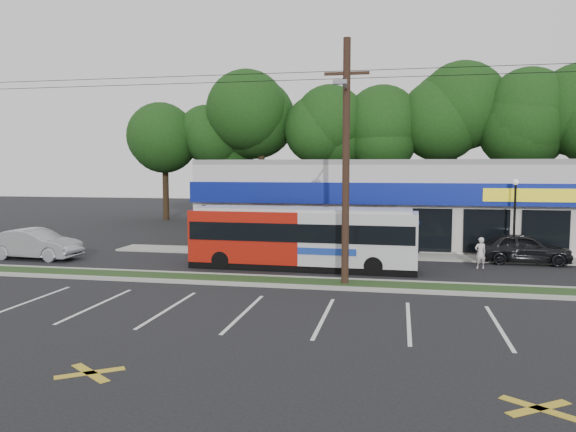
# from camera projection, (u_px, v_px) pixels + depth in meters

# --- Properties ---
(ground) EXTENTS (120.00, 120.00, 0.00)m
(ground) POSITION_uv_depth(u_px,v_px,m) (268.00, 288.00, 22.71)
(ground) COLOR black
(ground) RESTS_ON ground
(grass_strip) EXTENTS (40.00, 1.60, 0.12)m
(grass_strip) POSITION_uv_depth(u_px,v_px,m) (274.00, 281.00, 23.68)
(grass_strip) COLOR #1B3114
(grass_strip) RESTS_ON ground
(curb_south) EXTENTS (40.00, 0.25, 0.14)m
(curb_south) POSITION_uv_depth(u_px,v_px,m) (269.00, 285.00, 22.85)
(curb_south) COLOR #9E9E93
(curb_south) RESTS_ON ground
(curb_north) EXTENTS (40.00, 0.25, 0.14)m
(curb_north) POSITION_uv_depth(u_px,v_px,m) (278.00, 277.00, 24.51)
(curb_north) COLOR #9E9E93
(curb_north) RESTS_ON ground
(sidewalk) EXTENTS (32.00, 2.20, 0.10)m
(sidewalk) POSITION_uv_depth(u_px,v_px,m) (396.00, 256.00, 30.52)
(sidewalk) COLOR #9E9E93
(sidewalk) RESTS_ON ground
(strip_mall) EXTENTS (25.00, 12.55, 5.30)m
(strip_mall) POSITION_uv_depth(u_px,v_px,m) (405.00, 201.00, 36.95)
(strip_mall) COLOR beige
(strip_mall) RESTS_ON ground
(utility_pole) EXTENTS (50.00, 2.77, 10.00)m
(utility_pole) POSITION_uv_depth(u_px,v_px,m) (342.00, 154.00, 22.59)
(utility_pole) COLOR black
(utility_pole) RESTS_ON ground
(lamp_post) EXTENTS (0.30, 0.30, 4.25)m
(lamp_post) POSITION_uv_depth(u_px,v_px,m) (515.00, 210.00, 28.93)
(lamp_post) COLOR black
(lamp_post) RESTS_ON ground
(tree_line) EXTENTS (46.76, 6.76, 11.83)m
(tree_line) POSITION_uv_depth(u_px,v_px,m) (387.00, 124.00, 46.59)
(tree_line) COLOR black
(tree_line) RESTS_ON ground
(metrobus) EXTENTS (10.91, 2.57, 2.92)m
(metrobus) POSITION_uv_depth(u_px,v_px,m) (303.00, 237.00, 26.85)
(metrobus) COLOR #A5170C
(metrobus) RESTS_ON ground
(car_dark) EXTENTS (4.62, 2.00, 1.55)m
(car_dark) POSITION_uv_depth(u_px,v_px,m) (524.00, 248.00, 28.39)
(car_dark) COLOR black
(car_dark) RESTS_ON ground
(car_silver) EXTENTS (4.96, 1.96, 1.61)m
(car_silver) POSITION_uv_depth(u_px,v_px,m) (35.00, 244.00, 29.71)
(car_silver) COLOR #95979C
(car_silver) RESTS_ON ground
(pedestrian_a) EXTENTS (0.63, 0.50, 1.52)m
(pedestrian_a) POSITION_uv_depth(u_px,v_px,m) (480.00, 253.00, 26.89)
(pedestrian_a) COLOR silver
(pedestrian_a) RESTS_ON ground
(pedestrian_b) EXTENTS (0.89, 0.70, 1.82)m
(pedestrian_b) POSITION_uv_depth(u_px,v_px,m) (398.00, 248.00, 27.49)
(pedestrian_b) COLOR beige
(pedestrian_b) RESTS_ON ground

